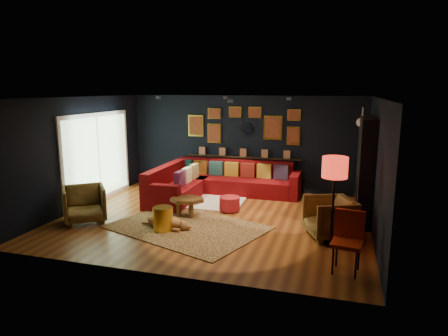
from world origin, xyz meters
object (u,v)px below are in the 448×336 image
(coffee_table, at_px, (187,201))
(dog, at_px, (165,219))
(sectional, at_px, (212,184))
(armchair_left, at_px, (84,202))
(armchair_right, at_px, (330,216))
(orange_chair, at_px, (348,236))
(floor_lamp, at_px, (335,171))
(pouf, at_px, (230,203))
(gold_stool, at_px, (163,219))

(coffee_table, bearing_deg, dog, -100.65)
(sectional, xyz_separation_m, armchair_left, (-1.94, -2.77, 0.10))
(armchair_right, xyz_separation_m, orange_chair, (0.31, -1.39, 0.14))
(sectional, height_order, floor_lamp, floor_lamp)
(pouf, relative_size, armchair_right, 0.56)
(armchair_right, bearing_deg, gold_stool, -103.55)
(gold_stool, xyz_separation_m, orange_chair, (3.48, -0.79, 0.31))
(gold_stool, bearing_deg, floor_lamp, 3.33)
(armchair_right, distance_m, floor_lamp, 1.03)
(armchair_left, height_order, armchair_right, armchair_left)
(coffee_table, relative_size, pouf, 1.81)
(gold_stool, xyz_separation_m, dog, (-0.04, 0.15, -0.05))
(floor_lamp, bearing_deg, armchair_right, 96.93)
(armchair_right, bearing_deg, orange_chair, -11.59)
(pouf, distance_m, gold_stool, 1.86)
(armchair_left, bearing_deg, floor_lamp, -37.56)
(coffee_table, bearing_deg, sectional, 90.45)
(orange_chair, bearing_deg, gold_stool, 175.85)
(pouf, distance_m, floor_lamp, 2.97)
(armchair_right, height_order, orange_chair, orange_chair)
(orange_chair, xyz_separation_m, floor_lamp, (-0.26, 0.98, 0.80))
(pouf, distance_m, armchair_right, 2.49)
(pouf, xyz_separation_m, armchair_right, (2.26, -1.03, 0.24))
(sectional, bearing_deg, pouf, -55.81)
(gold_stool, bearing_deg, pouf, 60.83)
(sectional, bearing_deg, gold_stool, -92.13)
(armchair_right, height_order, gold_stool, armchair_right)
(sectional, relative_size, coffee_table, 3.98)
(pouf, bearing_deg, armchair_left, -149.93)
(pouf, relative_size, floor_lamp, 0.29)
(orange_chair, bearing_deg, armchair_right, 111.31)
(sectional, height_order, orange_chair, orange_chair)
(armchair_left, bearing_deg, pouf, -9.16)
(armchair_left, relative_size, floor_lamp, 0.52)
(coffee_table, relative_size, armchair_right, 1.02)
(coffee_table, height_order, gold_stool, gold_stool)
(armchair_right, distance_m, gold_stool, 3.23)
(floor_lamp, bearing_deg, pouf, 148.10)
(sectional, distance_m, dog, 2.66)
(gold_stool, distance_m, floor_lamp, 3.41)
(armchair_right, bearing_deg, sectional, -150.04)
(orange_chair, height_order, dog, orange_chair)
(gold_stool, relative_size, floor_lamp, 0.30)
(armchair_right, bearing_deg, pouf, -138.68)
(pouf, xyz_separation_m, orange_chair, (2.57, -2.42, 0.37))
(coffee_table, distance_m, armchair_left, 2.17)
(armchair_left, distance_m, floor_lamp, 5.14)
(gold_stool, bearing_deg, sectional, 87.87)
(gold_stool, relative_size, orange_chair, 0.52)
(pouf, xyz_separation_m, armchair_left, (-2.74, -1.59, 0.24))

